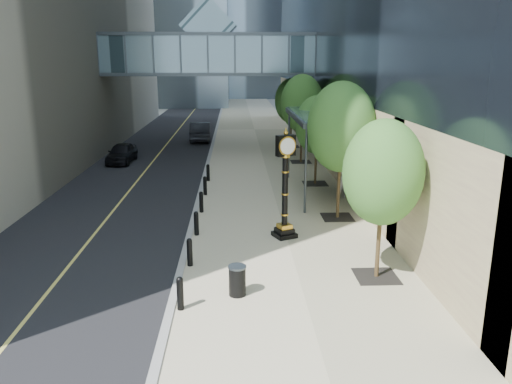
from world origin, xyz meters
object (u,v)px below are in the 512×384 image
car_near (122,153)px  car_far (200,131)px  trash_bin (237,281)px  pedestrian (342,184)px  street_clock (285,192)px

car_near → car_far: car_far is taller
trash_bin → pedestrian: size_ratio=0.59×
car_near → car_far: bearing=65.3°
car_near → pedestrian: bearing=-35.1°
street_clock → pedestrian: street_clock is taller
street_clock → trash_bin: bearing=-134.6°
car_near → trash_bin: bearing=-67.3°
street_clock → trash_bin: street_clock is taller
trash_bin → car_near: 22.69m
street_clock → pedestrian: (3.59, 5.77, -1.13)m
pedestrian → car_near: bearing=-34.9°
street_clock → car_near: bearing=98.1°
pedestrian → car_far: 21.88m
trash_bin → street_clock: bearing=69.3°
car_far → street_clock: bearing=98.2°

